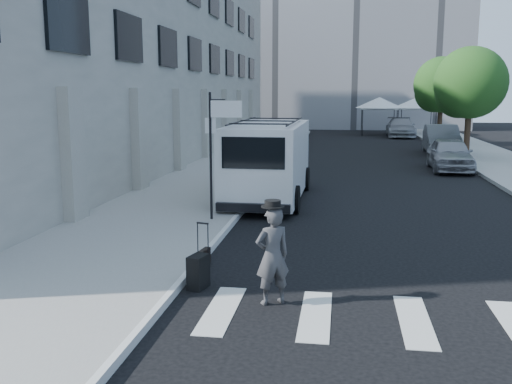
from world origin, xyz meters
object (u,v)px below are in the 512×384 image
(cargo_van, at_px, (269,160))
(parked_car_a, at_px, (450,154))
(briefcase, at_px, (204,257))
(suitcase, at_px, (198,272))
(parked_car_c, at_px, (401,127))
(parked_car_b, at_px, (441,139))
(businessman, at_px, (272,256))

(cargo_van, distance_m, parked_car_a, 11.24)
(briefcase, relative_size, parked_car_a, 0.10)
(briefcase, height_order, cargo_van, cargo_van)
(suitcase, relative_size, parked_car_c, 0.23)
(parked_car_b, height_order, parked_car_c, parked_car_b)
(suitcase, height_order, parked_car_c, parked_car_c)
(briefcase, height_order, suitcase, suitcase)
(briefcase, height_order, parked_car_c, parked_car_c)
(businessman, relative_size, suitcase, 1.40)
(suitcase, distance_m, parked_car_b, 26.55)
(parked_car_c, bearing_deg, cargo_van, -102.99)
(parked_car_b, bearing_deg, briefcase, -107.01)
(cargo_van, height_order, parked_car_c, cargo_van)
(businessman, xyz_separation_m, suitcase, (-1.47, 0.58, -0.54))
(businessman, xyz_separation_m, parked_car_c, (5.84, 38.48, -0.08))
(parked_car_a, relative_size, parked_car_b, 0.87)
(parked_car_a, relative_size, parked_car_c, 0.84)
(briefcase, xyz_separation_m, cargo_van, (0.40, 7.78, 1.17))
(suitcase, bearing_deg, businessman, -6.80)
(cargo_van, relative_size, parked_car_c, 1.30)
(parked_car_c, bearing_deg, briefcase, -100.69)
(suitcase, xyz_separation_m, parked_car_c, (7.32, 37.91, 0.45))
(businessman, bearing_deg, parked_car_a, -139.83)
(businessman, distance_m, briefcase, 2.76)
(businessman, relative_size, parked_car_a, 0.38)
(parked_car_a, bearing_deg, briefcase, -114.21)
(briefcase, bearing_deg, businessman, -40.82)
(suitcase, bearing_deg, cargo_van, 103.55)
(briefcase, xyz_separation_m, parked_car_a, (7.88, 16.16, 0.60))
(parked_car_b, bearing_deg, cargo_van, -114.39)
(cargo_van, relative_size, parked_car_a, 1.55)
(cargo_van, bearing_deg, parked_car_c, 76.59)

